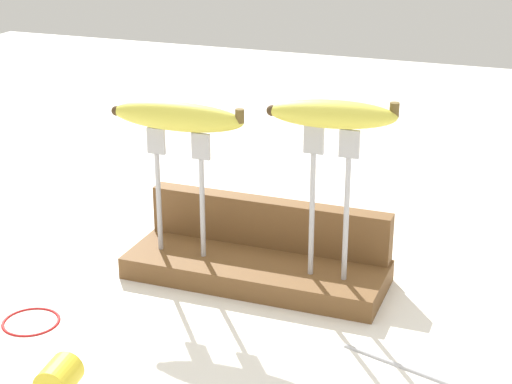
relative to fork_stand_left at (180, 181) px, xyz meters
name	(u,v)px	position (x,y,z in m)	size (l,w,h in m)	color
ground_plane	(256,279)	(0.11, 0.01, -0.14)	(3.00, 3.00, 0.00)	silver
wooden_board	(256,269)	(0.11, 0.01, -0.12)	(0.36, 0.13, 0.03)	brown
board_backstop	(269,223)	(0.11, 0.07, -0.07)	(0.35, 0.03, 0.07)	brown
fork_stand_left	(180,181)	(0.00, 0.00, 0.00)	(0.09, 0.01, 0.18)	#B2B2B7
fork_stand_right	(330,191)	(0.21, 0.00, 0.01)	(0.07, 0.01, 0.20)	#B2B2B7
banana_raised_left	(177,117)	(0.00, 0.00, 0.09)	(0.19, 0.04, 0.04)	#DBD147
banana_raised_right	(332,114)	(0.21, 0.00, 0.12)	(0.16, 0.06, 0.04)	#DBD147
fork_fallen_near	(440,379)	(0.39, -0.15, -0.13)	(0.19, 0.07, 0.01)	#B2B2B7
banana_chunk_far	(59,377)	(0.00, -0.31, -0.12)	(0.04, 0.05, 0.04)	yellow
wire_coil	(31,321)	(-0.12, -0.20, -0.14)	(0.07, 0.07, 0.00)	red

